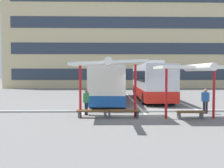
{
  "coord_description": "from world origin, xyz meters",
  "views": [
    {
      "loc": [
        -2.45,
        -15.41,
        2.61
      ],
      "look_at": [
        -2.03,
        2.53,
        1.77
      ],
      "focal_mm": 38.95,
      "sensor_mm": 36.0,
      "label": 1
    }
  ],
  "objects": [
    {
      "name": "waiting_passenger_1",
      "position": [
        -3.7,
        -0.5,
        0.89
      ],
      "size": [
        0.34,
        0.49,
        1.56
      ],
      "color": "black",
      "rests_on": "ground"
    },
    {
      "name": "lane_stripe_2",
      "position": [
        3.96,
        6.61,
        0.0
      ],
      "size": [
        0.16,
        14.0,
        0.01
      ],
      "primitive_type": "cube",
      "color": "white",
      "rests_on": "ground"
    },
    {
      "name": "bench_0",
      "position": [
        -3.26,
        -1.48,
        0.34
      ],
      "size": [
        1.82,
        0.55,
        0.45
      ],
      "color": "brown",
      "rests_on": "ground"
    },
    {
      "name": "ground_plane",
      "position": [
        0.0,
        0.0,
        0.0
      ],
      "size": [
        160.0,
        160.0,
        0.0
      ],
      "primitive_type": "plane",
      "color": "slate"
    },
    {
      "name": "terminal_building",
      "position": [
        0.03,
        31.02,
        8.51
      ],
      "size": [
        39.06,
        12.88,
        19.75
      ],
      "color": "#D1BC8C",
      "rests_on": "ground"
    },
    {
      "name": "lane_stripe_1",
      "position": [
        0.0,
        6.61,
        0.0
      ],
      "size": [
        0.16,
        14.0,
        0.01
      ],
      "primitive_type": "cube",
      "color": "white",
      "rests_on": "ground"
    },
    {
      "name": "waiting_shelter_1",
      "position": [
        2.29,
        -2.1,
        2.82
      ],
      "size": [
        3.72,
        4.31,
        3.05
      ],
      "color": "red",
      "rests_on": "ground"
    },
    {
      "name": "lane_stripe_0",
      "position": [
        -3.96,
        6.61,
        0.0
      ],
      "size": [
        0.16,
        14.0,
        0.01
      ],
      "primitive_type": "cube",
      "color": "white",
      "rests_on": "ground"
    },
    {
      "name": "waiting_shelter_0",
      "position": [
        -2.36,
        -1.56,
        3.08
      ],
      "size": [
        4.22,
        4.87,
        3.32
      ],
      "color": "red",
      "rests_on": "ground"
    },
    {
      "name": "bench_1",
      "position": [
        -1.46,
        -1.44,
        0.34
      ],
      "size": [
        1.95,
        0.45,
        0.45
      ],
      "color": "brown",
      "rests_on": "ground"
    },
    {
      "name": "coach_bus_0",
      "position": [
        -2.1,
        6.99,
        1.65
      ],
      "size": [
        3.33,
        12.62,
        3.57
      ],
      "color": "silver",
      "rests_on": "ground"
    },
    {
      "name": "bench_2",
      "position": [
        2.29,
        -1.89,
        0.33
      ],
      "size": [
        1.59,
        0.44,
        0.45
      ],
      "color": "brown",
      "rests_on": "ground"
    },
    {
      "name": "coach_bus_1",
      "position": [
        1.87,
        7.89,
        1.69
      ],
      "size": [
        2.81,
        10.62,
        3.68
      ],
      "color": "silver",
      "rests_on": "ground"
    },
    {
      "name": "waiting_passenger_0",
      "position": [
        3.84,
        -0.2,
        0.9
      ],
      "size": [
        0.5,
        0.44,
        1.57
      ],
      "color": "black",
      "rests_on": "ground"
    },
    {
      "name": "platform_kerb",
      "position": [
        0.0,
        0.53,
        0.06
      ],
      "size": [
        44.0,
        0.24,
        0.12
      ],
      "primitive_type": "cube",
      "color": "#ADADA8",
      "rests_on": "ground"
    }
  ]
}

